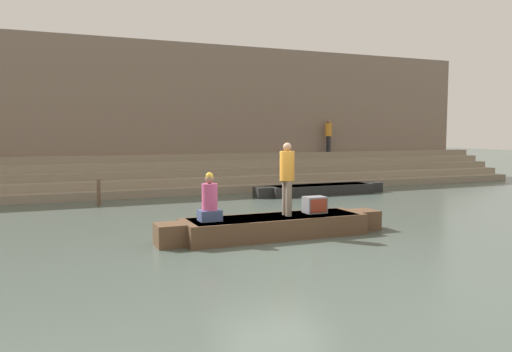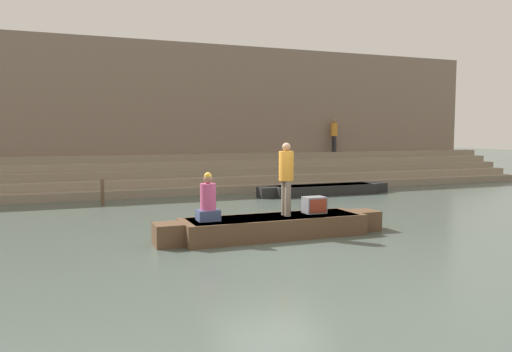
% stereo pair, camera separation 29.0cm
% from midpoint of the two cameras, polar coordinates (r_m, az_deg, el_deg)
% --- Properties ---
extents(ground_plane, '(120.00, 120.00, 0.00)m').
position_cam_midpoint_polar(ground_plane, '(11.88, 1.30, -7.46)').
color(ground_plane, '#47544C').
extents(ghat_steps, '(36.00, 3.50, 1.57)m').
position_cam_midpoint_polar(ghat_steps, '(22.46, -10.46, -0.20)').
color(ghat_steps, gray).
rests_on(ghat_steps, ground).
extents(back_wall, '(34.20, 1.28, 6.78)m').
position_cam_midpoint_polar(back_wall, '(24.22, -11.51, 6.76)').
color(back_wall, '#7F6B5B').
rests_on(back_wall, ground).
extents(rowboat_main, '(5.86, 1.38, 0.51)m').
position_cam_midpoint_polar(rowboat_main, '(12.31, 1.48, -5.73)').
color(rowboat_main, brown).
rests_on(rowboat_main, ground).
extents(person_standing, '(0.37, 0.37, 1.80)m').
position_cam_midpoint_polar(person_standing, '(12.29, 2.90, 0.26)').
color(person_standing, '#756656').
rests_on(person_standing, rowboat_main).
extents(person_rowing, '(0.51, 0.40, 1.14)m').
position_cam_midpoint_polar(person_rowing, '(11.64, -6.03, -2.93)').
color(person_rowing, '#3D4C75').
rests_on(person_rowing, rowboat_main).
extents(tv_set, '(0.54, 0.43, 0.42)m').
position_cam_midpoint_polar(tv_set, '(12.84, 6.09, -3.28)').
color(tv_set, slate).
rests_on(tv_set, rowboat_main).
extents(moored_boat_shore, '(5.85, 1.09, 0.41)m').
position_cam_midpoint_polar(moored_boat_shore, '(20.85, 6.98, -1.52)').
color(moored_boat_shore, black).
rests_on(moored_boat_shore, ground).
extents(mooring_post, '(0.12, 0.12, 0.93)m').
position_cam_midpoint_polar(mooring_post, '(18.52, -17.97, -1.77)').
color(mooring_post, brown).
rests_on(mooring_post, ground).
extents(person_on_steps, '(0.35, 0.35, 1.70)m').
position_cam_midpoint_polar(person_on_steps, '(26.49, 7.98, 4.88)').
color(person_on_steps, '#28282D').
rests_on(person_on_steps, ghat_steps).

